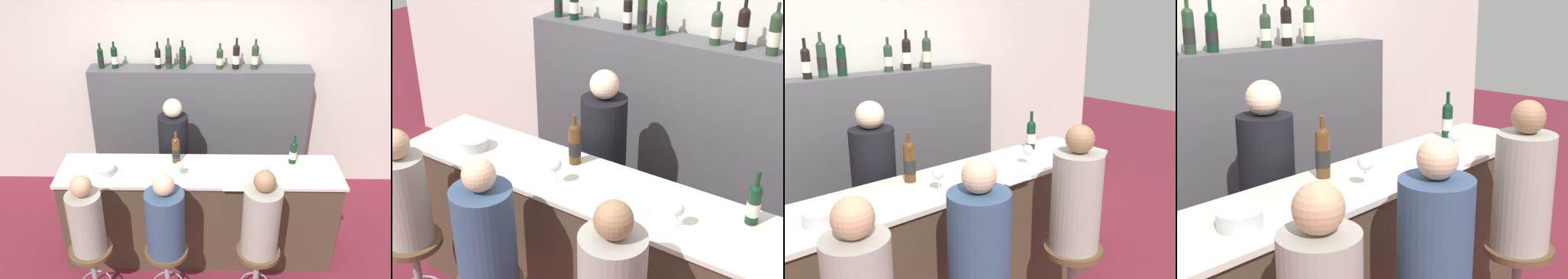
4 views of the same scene
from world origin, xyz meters
TOP-DOWN VIEW (x-y plane):
  - wall_back at (0.00, 1.65)m, footprint 6.40×0.05m
  - bar_counter at (0.00, 0.26)m, footprint 2.66×0.57m
  - back_bar_cabinet at (0.00, 1.42)m, footprint 2.48×0.28m
  - wine_bottle_counter_0 at (-0.23, 0.41)m, footprint 0.08×0.08m
  - wine_bottle_counter_1 at (0.89, 0.41)m, footprint 0.07×0.07m
  - wine_bottle_backbar_0 at (-1.09, 1.42)m, footprint 0.07×0.07m
  - wine_bottle_backbar_1 at (-0.94, 1.42)m, footprint 0.07×0.07m
  - wine_bottle_backbar_2 at (-0.47, 1.42)m, footprint 0.07×0.07m
  - wine_bottle_backbar_3 at (-0.35, 1.42)m, footprint 0.07×0.07m
  - wine_bottle_backbar_4 at (-0.19, 1.42)m, footprint 0.08×0.08m
  - wine_bottle_backbar_5 at (0.21, 1.42)m, footprint 0.07×0.07m
  - wine_bottle_backbar_6 at (0.39, 1.42)m, footprint 0.08×0.08m
  - wine_bottle_backbar_7 at (0.60, 1.42)m, footprint 0.08×0.08m
  - wine_glass_0 at (-0.18, 0.15)m, footprint 0.08×0.08m
  - wine_glass_1 at (0.59, 0.15)m, footprint 0.07×0.07m
  - metal_bowl at (-0.88, 0.20)m, footprint 0.19×0.19m
  - tasting_menu at (0.31, 0.09)m, footprint 0.21×0.30m
  - bar_stool_left at (-0.94, -0.35)m, footprint 0.38×0.38m
  - guest_seated_left at (-0.94, -0.35)m, footprint 0.29×0.29m
  - guest_seated_middle at (-0.28, -0.35)m, footprint 0.33×0.33m
  - bartender at (-0.28, 0.82)m, footprint 0.31×0.31m

SIDE VIEW (x-z plane):
  - bar_stool_left at x=-0.94m, z-range 0.18..0.81m
  - bar_counter at x=0.00m, z-range 0.00..1.04m
  - bartender at x=-0.28m, z-range -0.06..1.46m
  - back_bar_cabinet at x=0.00m, z-range 0.00..1.62m
  - guest_seated_left at x=-0.94m, z-range 0.58..1.33m
  - guest_seated_middle at x=-0.28m, z-range 0.57..1.34m
  - tasting_menu at x=0.31m, z-range 1.04..1.04m
  - metal_bowl at x=-0.88m, z-range 1.04..1.11m
  - wine_glass_1 at x=0.59m, z-range 1.07..1.22m
  - wine_glass_0 at x=-0.18m, z-range 1.08..1.23m
  - wine_bottle_counter_1 at x=0.89m, z-range 1.01..1.31m
  - wine_bottle_counter_0 at x=-0.23m, z-range 1.01..1.34m
  - wall_back at x=0.00m, z-range 0.00..2.60m
  - wine_bottle_backbar_0 at x=-1.09m, z-range 1.59..1.87m
  - wine_bottle_backbar_5 at x=0.21m, z-range 1.59..1.88m
  - wine_bottle_backbar_2 at x=-0.47m, z-range 1.59..1.88m
  - wine_bottle_backbar_1 at x=-0.94m, z-range 1.59..1.89m
  - wine_bottle_backbar_4 at x=-0.19m, z-range 1.59..1.90m
  - wine_bottle_backbar_7 at x=0.60m, z-range 1.59..1.92m
  - wine_bottle_backbar_6 at x=0.39m, z-range 1.58..1.93m
  - wine_bottle_backbar_3 at x=-0.35m, z-range 1.59..1.93m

